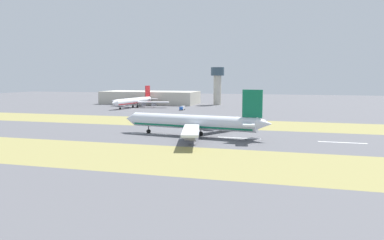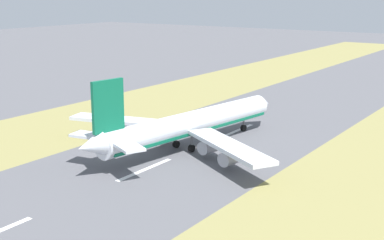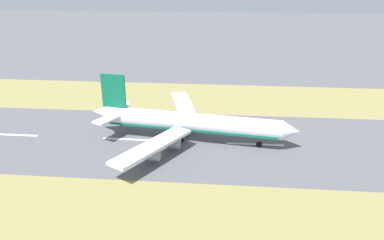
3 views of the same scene
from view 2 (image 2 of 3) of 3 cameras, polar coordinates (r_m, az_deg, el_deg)
ground_plane at (r=133.35m, az=0.53°, el=-2.96°), size 800.00×800.00×0.00m
grass_median_west at (r=161.93m, az=-12.80°, el=-0.31°), size 40.00×600.00×0.01m
grass_median_east at (r=115.73m, az=19.48°, el=-6.38°), size 40.00×600.00×0.01m
centreline_dash_mid at (r=117.74m, az=-5.05°, el=-5.28°), size 1.20×18.00×0.01m
centreline_dash_far at (r=149.39m, az=4.72°, el=-1.18°), size 1.20×18.00×0.01m
airplane_main_jet at (r=130.71m, az=-0.56°, el=-0.56°), size 63.52×67.11×20.20m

